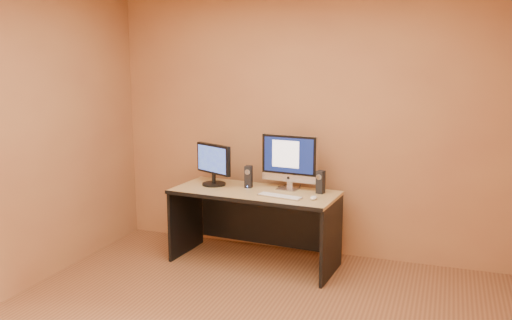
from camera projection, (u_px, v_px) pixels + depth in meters
name	position (u px, v px, depth m)	size (l,w,h in m)	color
walls	(229.00, 160.00, 3.50)	(4.00, 4.00, 2.60)	#9D6B3F
desk	(254.00, 227.00, 5.16)	(1.55, 0.68, 0.72)	tan
imac	(288.00, 162.00, 5.11)	(0.55, 0.20, 0.53)	#B0B0B4
second_monitor	(214.00, 165.00, 5.30)	(0.47, 0.23, 0.41)	black
speaker_left	(249.00, 177.00, 5.21)	(0.07, 0.07, 0.21)	black
speaker_right	(321.00, 182.00, 4.98)	(0.07, 0.07, 0.21)	black
keyboard	(280.00, 196.00, 4.86)	(0.42, 0.11, 0.02)	#B5B5BA
mouse	(314.00, 198.00, 4.78)	(0.06, 0.10, 0.03)	white
cable_a	(300.00, 187.00, 5.25)	(0.01, 0.01, 0.21)	black
cable_b	(284.00, 185.00, 5.30)	(0.01, 0.01, 0.17)	black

